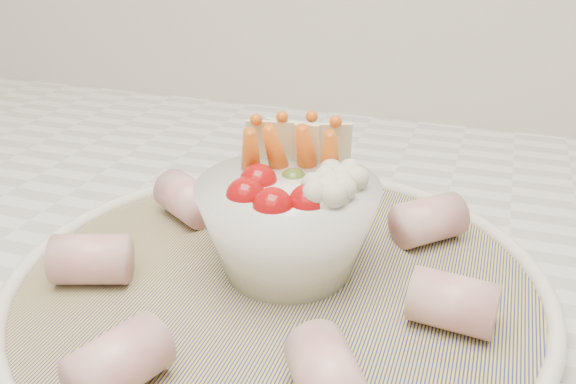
% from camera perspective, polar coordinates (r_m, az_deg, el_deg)
% --- Properties ---
extents(serving_platter, '(0.38, 0.38, 0.02)m').
position_cam_1_polar(serving_platter, '(0.45, -0.91, -8.26)').
color(serving_platter, navy).
rests_on(serving_platter, kitchen_counter).
extents(veggie_bowl, '(0.13, 0.13, 0.10)m').
position_cam_1_polar(veggie_bowl, '(0.44, 0.10, -2.53)').
color(veggie_bowl, silver).
rests_on(veggie_bowl, serving_platter).
extents(cured_meat_rolls, '(0.30, 0.32, 0.03)m').
position_cam_1_polar(cured_meat_rolls, '(0.44, -1.06, -5.87)').
color(cured_meat_rolls, '#B85460').
rests_on(cured_meat_rolls, serving_platter).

